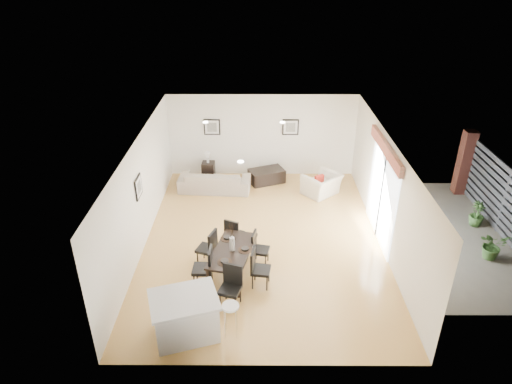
{
  "coord_description": "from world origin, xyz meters",
  "views": [
    {
      "loc": [
        -0.13,
        -9.79,
        6.61
      ],
      "look_at": [
        -0.18,
        0.4,
        1.21
      ],
      "focal_mm": 32.0,
      "sensor_mm": 36.0,
      "label": 1
    }
  ],
  "objects_px": {
    "dining_chair_wfar": "(209,246)",
    "side_table": "(208,170)",
    "sofa": "(215,181)",
    "dining_chair_enear": "(257,266)",
    "dining_table": "(232,252)",
    "dining_chair_wnear": "(206,265)",
    "dining_chair_head": "(231,283)",
    "bar_stool": "(231,309)",
    "armchair": "(321,184)",
    "dining_chair_foot": "(233,233)",
    "dining_chair_efar": "(258,247)",
    "kitchen_island": "(185,316)",
    "coffee_table": "(267,176)"
  },
  "relations": [
    {
      "from": "dining_chair_wfar",
      "to": "kitchen_island",
      "type": "relative_size",
      "value": 0.61
    },
    {
      "from": "dining_chair_wnear",
      "to": "kitchen_island",
      "type": "xyz_separation_m",
      "value": [
        -0.26,
        -1.46,
        -0.09
      ]
    },
    {
      "from": "dining_chair_efar",
      "to": "side_table",
      "type": "distance_m",
      "value": 4.93
    },
    {
      "from": "side_table",
      "to": "kitchen_island",
      "type": "height_order",
      "value": "kitchen_island"
    },
    {
      "from": "sofa",
      "to": "dining_chair_foot",
      "type": "height_order",
      "value": "dining_chair_foot"
    },
    {
      "from": "dining_chair_efar",
      "to": "coffee_table",
      "type": "height_order",
      "value": "dining_chair_efar"
    },
    {
      "from": "armchair",
      "to": "side_table",
      "type": "xyz_separation_m",
      "value": [
        -3.55,
        1.14,
        -0.06
      ]
    },
    {
      "from": "armchair",
      "to": "side_table",
      "type": "height_order",
      "value": "armchair"
    },
    {
      "from": "dining_chair_enear",
      "to": "kitchen_island",
      "type": "height_order",
      "value": "dining_chair_enear"
    },
    {
      "from": "dining_chair_wnear",
      "to": "dining_chair_foot",
      "type": "xyz_separation_m",
      "value": [
        0.53,
        1.4,
        -0.06
      ]
    },
    {
      "from": "sofa",
      "to": "coffee_table",
      "type": "height_order",
      "value": "sofa"
    },
    {
      "from": "dining_chair_efar",
      "to": "dining_chair_head",
      "type": "relative_size",
      "value": 0.9
    },
    {
      "from": "dining_chair_wfar",
      "to": "dining_chair_foot",
      "type": "distance_m",
      "value": 0.82
    },
    {
      "from": "armchair",
      "to": "dining_chair_efar",
      "type": "xyz_separation_m",
      "value": [
        -1.94,
        -3.51,
        0.14
      ]
    },
    {
      "from": "armchair",
      "to": "dining_chair_foot",
      "type": "xyz_separation_m",
      "value": [
        -2.53,
        -2.92,
        0.15
      ]
    },
    {
      "from": "dining_chair_wnear",
      "to": "kitchen_island",
      "type": "height_order",
      "value": "dining_chair_wnear"
    },
    {
      "from": "dining_table",
      "to": "dining_chair_enear",
      "type": "distance_m",
      "value": 0.69
    },
    {
      "from": "dining_chair_wnear",
      "to": "dining_chair_head",
      "type": "relative_size",
      "value": 1.04
    },
    {
      "from": "dining_table",
      "to": "bar_stool",
      "type": "bearing_deg",
      "value": -75.0
    },
    {
      "from": "dining_chair_wnear",
      "to": "bar_stool",
      "type": "xyz_separation_m",
      "value": [
        0.61,
        -1.46,
        0.08
      ]
    },
    {
      "from": "dining_chair_foot",
      "to": "kitchen_island",
      "type": "distance_m",
      "value": 2.97
    },
    {
      "from": "dining_chair_enear",
      "to": "dining_chair_foot",
      "type": "height_order",
      "value": "dining_chair_enear"
    },
    {
      "from": "armchair",
      "to": "dining_chair_efar",
      "type": "relative_size",
      "value": 1.21
    },
    {
      "from": "dining_chair_enear",
      "to": "kitchen_island",
      "type": "distance_m",
      "value": 2.02
    },
    {
      "from": "dining_chair_enear",
      "to": "dining_chair_head",
      "type": "relative_size",
      "value": 0.97
    },
    {
      "from": "dining_chair_wnear",
      "to": "dining_table",
      "type": "bearing_deg",
      "value": 127.93
    },
    {
      "from": "dining_chair_head",
      "to": "coffee_table",
      "type": "bearing_deg",
      "value": 99.41
    },
    {
      "from": "armchair",
      "to": "coffee_table",
      "type": "distance_m",
      "value": 1.85
    },
    {
      "from": "dining_chair_foot",
      "to": "coffee_table",
      "type": "distance_m",
      "value": 3.86
    },
    {
      "from": "coffee_table",
      "to": "kitchen_island",
      "type": "xyz_separation_m",
      "value": [
        -1.66,
        -6.61,
        0.23
      ]
    },
    {
      "from": "armchair",
      "to": "dining_chair_head",
      "type": "bearing_deg",
      "value": 22.08
    },
    {
      "from": "dining_table",
      "to": "dining_chair_wnear",
      "type": "xyz_separation_m",
      "value": [
        -0.56,
        -0.4,
        -0.06
      ]
    },
    {
      "from": "sofa",
      "to": "armchair",
      "type": "bearing_deg",
      "value": 179.66
    },
    {
      "from": "dining_chair_foot",
      "to": "bar_stool",
      "type": "relative_size",
      "value": 1.2
    },
    {
      "from": "dining_chair_wnear",
      "to": "kitchen_island",
      "type": "relative_size",
      "value": 0.65
    },
    {
      "from": "sofa",
      "to": "dining_table",
      "type": "distance_m",
      "value": 4.25
    },
    {
      "from": "sofa",
      "to": "dining_chair_foot",
      "type": "distance_m",
      "value": 3.26
    },
    {
      "from": "dining_chair_wnear",
      "to": "dining_chair_head",
      "type": "distance_m",
      "value": 0.82
    },
    {
      "from": "armchair",
      "to": "dining_chair_efar",
      "type": "height_order",
      "value": "dining_chair_efar"
    },
    {
      "from": "dining_chair_wnear",
      "to": "dining_chair_enear",
      "type": "bearing_deg",
      "value": 92.79
    },
    {
      "from": "sofa",
      "to": "dining_chair_foot",
      "type": "bearing_deg",
      "value": 107.14
    },
    {
      "from": "coffee_table",
      "to": "dining_chair_foot",
      "type": "bearing_deg",
      "value": -125.23
    },
    {
      "from": "armchair",
      "to": "dining_chair_wnear",
      "type": "xyz_separation_m",
      "value": [
        -3.06,
        -4.32,
        0.21
      ]
    },
    {
      "from": "dining_chair_wnear",
      "to": "side_table",
      "type": "relative_size",
      "value": 1.81
    },
    {
      "from": "sofa",
      "to": "dining_chair_enear",
      "type": "height_order",
      "value": "dining_chair_enear"
    },
    {
      "from": "dining_chair_foot",
      "to": "bar_stool",
      "type": "bearing_deg",
      "value": 116.2
    },
    {
      "from": "dining_chair_enear",
      "to": "dining_chair_head",
      "type": "xyz_separation_m",
      "value": [
        -0.54,
        -0.6,
        0.02
      ]
    },
    {
      "from": "dining_chair_wnear",
      "to": "dining_chair_enear",
      "type": "relative_size",
      "value": 1.07
    },
    {
      "from": "armchair",
      "to": "dining_chair_wfar",
      "type": "relative_size",
      "value": 1.11
    },
    {
      "from": "dining_chair_wfar",
      "to": "side_table",
      "type": "xyz_separation_m",
      "value": [
        -0.48,
        4.69,
        -0.25
      ]
    }
  ]
}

